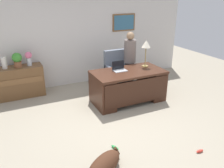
{
  "coord_description": "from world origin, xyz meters",
  "views": [
    {
      "loc": [
        -1.88,
        -3.74,
        2.54
      ],
      "look_at": [
        0.04,
        0.3,
        0.75
      ],
      "focal_mm": 36.99,
      "sensor_mm": 36.0,
      "label": 1
    }
  ],
  "objects": [
    {
      "name": "back_wall",
      "position": [
        0.01,
        2.6,
        1.35
      ],
      "size": [
        7.0,
        0.16,
        2.7
      ],
      "color": "silver",
      "rests_on": "ground_plane"
    },
    {
      "name": "ground_plane",
      "position": [
        0.0,
        0.0,
        0.0
      ],
      "size": [
        12.0,
        12.0,
        0.0
      ],
      "primitive_type": "plane",
      "color": "#9E937F"
    },
    {
      "name": "dog_lying",
      "position": [
        -0.85,
        -1.25,
        0.15
      ],
      "size": [
        0.8,
        0.64,
        0.3
      ],
      "color": "#472819",
      "rests_on": "ground_plane"
    },
    {
      "name": "credenza",
      "position": [
        -1.72,
        2.25,
        0.4
      ],
      "size": [
        1.31,
        0.5,
        0.8
      ],
      "color": "brown",
      "rests_on": "ground_plane"
    },
    {
      "name": "dog_toy_plush",
      "position": [
        0.85,
        -1.48,
        0.03
      ],
      "size": [
        0.14,
        0.06,
        0.05
      ],
      "primitive_type": "ellipsoid",
      "rotation": [
        0.0,
        0.0,
        6.24
      ],
      "color": "#E53F33",
      "rests_on": "ground_plane"
    },
    {
      "name": "armchair",
      "position": [
        0.84,
        1.67,
        0.48
      ],
      "size": [
        0.6,
        0.59,
        1.07
      ],
      "color": "slate",
      "rests_on": "ground_plane"
    },
    {
      "name": "vase_with_flowers",
      "position": [
        -1.36,
        2.25,
        1.0
      ],
      "size": [
        0.17,
        0.17,
        0.35
      ],
      "color": "silver",
      "rests_on": "credenza"
    },
    {
      "name": "dog_toy_bone",
      "position": [
        -0.41,
        -0.77,
        0.03
      ],
      "size": [
        0.1,
        0.18,
        0.05
      ],
      "primitive_type": "ellipsoid",
      "rotation": [
        0.0,
        0.0,
        1.92
      ],
      "color": "green",
      "rests_on": "ground_plane"
    },
    {
      "name": "potted_plant",
      "position": [
        -1.63,
        2.25,
        0.99
      ],
      "size": [
        0.24,
        0.24,
        0.36
      ],
      "color": "brown",
      "rests_on": "credenza"
    },
    {
      "name": "desk",
      "position": [
        0.72,
        0.79,
        0.42
      ],
      "size": [
        1.73,
        0.92,
        0.78
      ],
      "color": "#422316",
      "rests_on": "ground_plane"
    },
    {
      "name": "desk_lamp",
      "position": [
        1.28,
        0.95,
        1.32
      ],
      "size": [
        0.22,
        0.22,
        0.67
      ],
      "color": "#9E8447",
      "rests_on": "desk"
    },
    {
      "name": "vase_empty",
      "position": [
        -1.94,
        2.25,
        0.94
      ],
      "size": [
        0.13,
        0.13,
        0.28
      ],
      "primitive_type": "cylinder",
      "color": "silver",
      "rests_on": "credenza"
    },
    {
      "name": "person_standing",
      "position": [
        1.17,
        1.55,
        0.8
      ],
      "size": [
        0.32,
        0.32,
        1.57
      ],
      "color": "#262323",
      "rests_on": "ground_plane"
    },
    {
      "name": "laptop",
      "position": [
        0.55,
        0.95,
        0.84
      ],
      "size": [
        0.32,
        0.22,
        0.23
      ],
      "color": "#B2B5BA",
      "rests_on": "desk"
    }
  ]
}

